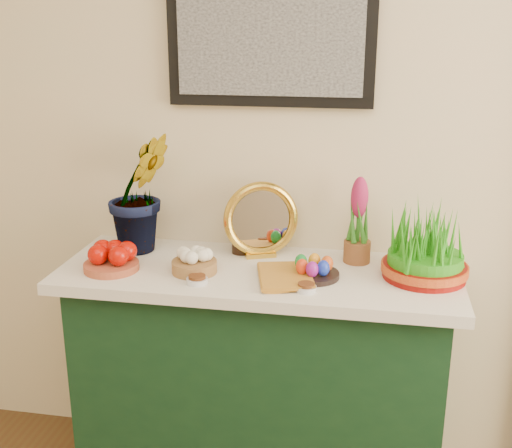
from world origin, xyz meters
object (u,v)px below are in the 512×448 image
at_px(sideboard, 258,384).
at_px(wheatgrass_sabzeh, 426,249).
at_px(mirror, 261,220).
at_px(book, 259,276).
at_px(hyacinth_green, 139,174).

distance_m(sideboard, wheatgrass_sabzeh, 0.81).
relative_size(sideboard, mirror, 4.59).
xyz_separation_m(mirror, wheatgrass_sabzeh, (0.58, -0.12, -0.03)).
height_order(mirror, book, mirror).
bearing_deg(book, hyacinth_green, 141.66).
height_order(sideboard, book, book).
xyz_separation_m(sideboard, wheatgrass_sabzeh, (0.57, 0.02, 0.57)).
relative_size(hyacinth_green, mirror, 2.10).
relative_size(hyacinth_green, book, 2.53).
bearing_deg(book, mirror, 84.94).
xyz_separation_m(hyacinth_green, wheatgrass_sabzeh, (1.04, -0.10, -0.19)).
bearing_deg(hyacinth_green, mirror, -40.23).
height_order(sideboard, wheatgrass_sabzeh, wheatgrass_sabzeh).
relative_size(sideboard, hyacinth_green, 2.19).
bearing_deg(mirror, sideboard, -83.44).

